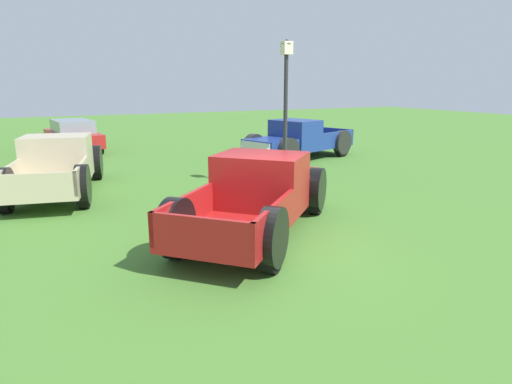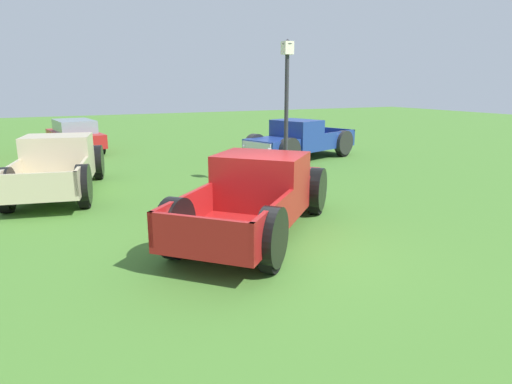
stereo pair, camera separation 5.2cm
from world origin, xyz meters
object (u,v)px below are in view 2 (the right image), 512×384
(pickup_truck_behind_right, at_px, (295,141))
(lamp_post_near, at_px, (286,112))
(pickup_truck_foreground, at_px, (262,193))
(sedan_distant_a, at_px, (75,135))
(pickup_truck_behind_left, at_px, (60,164))

(pickup_truck_behind_right, relative_size, lamp_post_near, 1.32)
(lamp_post_near, bearing_deg, pickup_truck_foreground, -127.05)
(sedan_distant_a, bearing_deg, pickup_truck_behind_left, -96.92)
(pickup_truck_foreground, bearing_deg, pickup_truck_behind_right, 54.52)
(pickup_truck_foreground, height_order, pickup_truck_behind_left, pickup_truck_foreground)
(pickup_truck_behind_left, bearing_deg, pickup_truck_foreground, -56.54)
(pickup_truck_foreground, xyz_separation_m, pickup_truck_behind_right, (5.20, 7.29, -0.00))
(pickup_truck_foreground, xyz_separation_m, sedan_distant_a, (-2.79, 13.79, -0.01))
(pickup_truck_foreground, height_order, lamp_post_near, lamp_post_near)
(sedan_distant_a, xyz_separation_m, lamp_post_near, (5.16, -10.64, 1.49))
(pickup_truck_behind_right, xyz_separation_m, sedan_distant_a, (-7.98, 6.50, -0.01))
(pickup_truck_foreground, distance_m, lamp_post_near, 4.21)
(pickup_truck_behind_left, xyz_separation_m, sedan_distant_a, (0.98, 8.08, -0.01))
(pickup_truck_behind_right, distance_m, sedan_distant_a, 10.29)
(pickup_truck_foreground, height_order, sedan_distant_a, pickup_truck_foreground)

